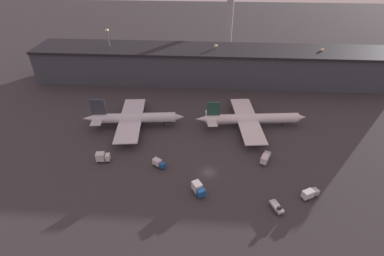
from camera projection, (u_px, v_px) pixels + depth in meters
name	position (u px, v px, depth m)	size (l,w,h in m)	color
ground	(208.00, 172.00, 104.77)	(600.00, 600.00, 0.00)	#383538
terminal_building	(211.00, 65.00, 163.35)	(190.36, 23.91, 18.35)	#3D424C
airplane_0	(134.00, 119.00, 127.29)	(43.31, 36.16, 13.27)	silver
airplane_1	(251.00, 119.00, 127.50)	(47.77, 37.30, 11.96)	white
service_vehicle_0	(159.00, 163.00, 106.37)	(5.13, 4.35, 2.91)	#195199
service_vehicle_1	(310.00, 194.00, 93.88)	(6.01, 4.64, 3.16)	#9EA3A8
service_vehicle_2	(277.00, 207.00, 90.11)	(3.99, 5.63, 2.51)	#9EA3A8
service_vehicle_3	(198.00, 188.00, 95.40)	(4.89, 5.71, 3.71)	#195199
service_vehicle_4	(265.00, 158.00, 108.54)	(4.65, 6.54, 3.19)	#9EA3A8
service_vehicle_5	(102.00, 157.00, 108.63)	(5.11, 3.06, 3.70)	white
lamp_post_0	(110.00, 48.00, 162.22)	(1.80, 1.80, 27.67)	slate
lamp_post_1	(215.00, 57.00, 161.33)	(1.80, 1.80, 20.58)	slate
lamp_post_2	(319.00, 61.00, 158.70)	(1.80, 1.80, 19.57)	slate
control_tower	(230.00, 13.00, 192.68)	(9.00, 9.00, 45.04)	#99999E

